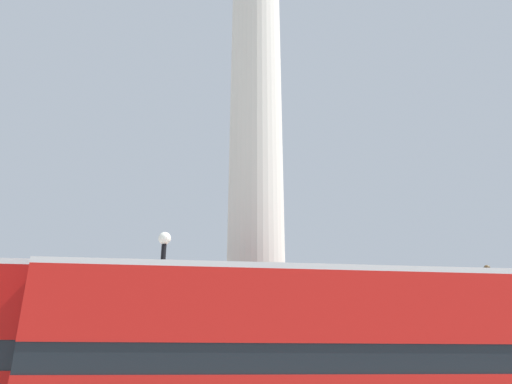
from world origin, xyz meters
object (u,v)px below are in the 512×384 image
at_px(monument_column, 256,186).
at_px(street_lamp, 157,337).
at_px(bus_c, 315,362).
at_px(equestrian_statue, 506,373).

distance_m(monument_column, street_lamp, 7.30).
relative_size(bus_c, equestrian_statue, 1.76).
bearing_deg(street_lamp, equestrian_statue, 29.35).
relative_size(bus_c, street_lamp, 1.98).
bearing_deg(street_lamp, bus_c, -32.73).
relative_size(monument_column, street_lamp, 4.31).
distance_m(bus_c, equestrian_statue, 14.03).
height_order(bus_c, street_lamp, street_lamp).
bearing_deg(monument_column, equestrian_statue, 20.78).
relative_size(monument_column, equestrian_statue, 3.83).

